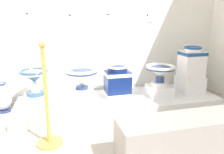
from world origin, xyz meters
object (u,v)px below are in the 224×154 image
Objects in this scene: plinth_block_squat_floral at (82,98)px; plinth_block_broad_patterned at (159,91)px; antique_toilet_broad_patterned at (160,72)px; antique_toilet_central_ornate at (117,78)px; plinth_block_slender_white at (36,99)px; plinth_block_leftmost at (190,84)px; antique_toilet_slender_white at (34,77)px; antique_toilet_leftmost at (192,61)px; stanchion_post_near_left at (48,116)px; info_placard_first at (31,17)px; info_placard_fourth at (150,18)px; plinth_block_central_ornate at (117,94)px; info_placard_second at (73,18)px; museum_bench at (181,139)px; antique_toilet_squat_floral at (82,78)px; info_placard_third at (110,17)px; decorative_vase_companion at (3,99)px.

plinth_block_broad_patterned reaches higher than plinth_block_squat_floral.
antique_toilet_central_ornate is at bearing 166.42° from antique_toilet_broad_patterned.
antique_toilet_central_ornate reaches higher than plinth_block_slender_white.
plinth_block_leftmost is (0.54, 0.05, 0.05)m from plinth_block_broad_patterned.
antique_toilet_leftmost is at bearing -2.69° from antique_toilet_slender_white.
stanchion_post_near_left is (-0.97, -0.86, -0.10)m from antique_toilet_central_ornate.
info_placard_fourth is at bearing -0.00° from info_placard_first.
antique_toilet_leftmost is 2.27m from stanchion_post_near_left.
info_placard_second is (-0.57, 0.39, 1.09)m from plinth_block_central_ornate.
plinth_block_slender_white is 0.33× the size of stanchion_post_near_left.
antique_toilet_leftmost reaches higher than museum_bench.
info_placard_second reaches higher than antique_toilet_broad_patterned.
antique_toilet_central_ornate reaches higher than antique_toilet_broad_patterned.
stanchion_post_near_left reaches higher than antique_toilet_slender_white.
antique_toilet_leftmost reaches higher than plinth_block_leftmost.
plinth_block_broad_patterned is at bearing -0.23° from antique_toilet_squat_floral.
antique_toilet_squat_floral is at bearing -13.84° from plinth_block_slender_white.
info_placard_fourth is (1.79, -0.00, -0.01)m from info_placard_first.
stanchion_post_near_left is at bearing -138.49° from antique_toilet_central_ornate.
museum_bench is (0.73, -1.27, -0.00)m from plinth_block_squat_floral.
plinth_block_squat_floral is at bearing 119.66° from museum_bench.
stanchion_post_near_left is at bearing -155.65° from antique_toilet_broad_patterned.
antique_toilet_central_ornate is 0.95× the size of antique_toilet_broad_patterned.
info_placard_third is (-1.15, 0.49, 1.01)m from plinth_block_leftmost.
decorative_vase_companion is at bearing 161.68° from antique_toilet_slender_white.
plinth_block_slender_white is 1.27m from info_placard_second.
info_placard_first reaches higher than info_placard_third.
plinth_block_squat_floral is at bearing 90.00° from antique_toilet_squat_floral.
info_placard_second is (-0.04, 0.53, 0.77)m from antique_toilet_squat_floral.
museum_bench is (0.73, -1.27, -0.28)m from antique_toilet_squat_floral.
plinth_block_leftmost is 1.22m from info_placard_fourth.
info_placard_first is at bearing 91.49° from antique_toilet_slender_white.
info_placard_fourth is (1.78, 0.38, 1.07)m from plinth_block_slender_white.
info_placard_first reaches higher than museum_bench.
plinth_block_squat_floral is at bearing 179.77° from plinth_block_broad_patterned.
info_placard_third reaches higher than antique_toilet_leftmost.
info_placard_first reaches higher than plinth_block_central_ornate.
info_placard_third is (1.13, 0.38, 0.77)m from antique_toilet_slender_white.
antique_toilet_slender_white is 0.99× the size of plinth_block_central_ornate.
plinth_block_broad_patterned is 0.68m from antique_toilet_leftmost.
plinth_block_broad_patterned reaches higher than plinth_block_slender_white.
museum_bench is at bearing -25.70° from stanchion_post_near_left.
info_placard_second is 0.99× the size of info_placard_fourth.
plinth_block_slender_white is 0.94× the size of antique_toilet_slender_white.
stanchion_post_near_left is (-0.43, -0.72, 0.10)m from plinth_block_squat_floral.
antique_toilet_squat_floral reaches higher than plinth_block_slender_white.
stanchion_post_near_left is (-1.57, -0.71, 0.09)m from plinth_block_broad_patterned.
antique_toilet_slender_white is 0.80× the size of antique_toilet_leftmost.
info_placard_second reaches higher than plinth_block_squat_floral.
stanchion_post_near_left is (-1.57, -0.71, -0.20)m from antique_toilet_broad_patterned.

